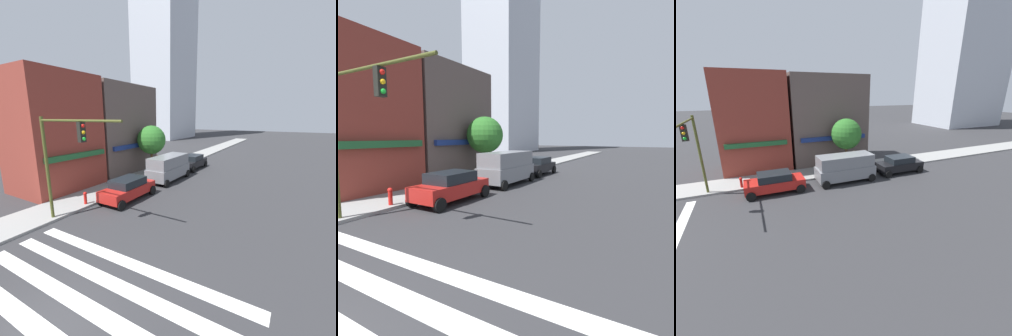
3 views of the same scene
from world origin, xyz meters
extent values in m
plane|color=#2D2D30|center=(0.00, 0.00, 0.00)|extent=(200.00, 200.00, 0.00)
cube|color=silver|center=(0.00, 0.00, 0.00)|extent=(0.58, 10.80, 0.01)
cube|color=silver|center=(1.20, 0.00, 0.00)|extent=(0.58, 10.80, 0.01)
cube|color=silver|center=(2.40, 0.00, 0.00)|extent=(0.58, 10.80, 0.01)
cube|color=silver|center=(3.60, 0.00, 0.00)|extent=(0.58, 10.80, 0.01)
cube|color=maroon|center=(8.53, 11.50, 4.58)|extent=(6.14, 5.00, 9.17)
cube|color=#1E592D|center=(8.53, 8.85, 3.00)|extent=(5.22, 0.30, 0.40)
cube|color=brown|center=(15.85, 11.50, 4.53)|extent=(7.99, 5.00, 9.07)
cube|color=navy|center=(15.85, 8.85, 3.00)|extent=(6.79, 0.30, 0.40)
cube|color=#B2B7C1|center=(54.14, 27.89, 33.53)|extent=(15.81, 11.79, 67.05)
cylinder|color=#474C1E|center=(4.55, 6.40, 2.95)|extent=(0.18, 0.18, 5.90)
cylinder|color=#474C1E|center=(4.55, 3.61, 5.70)|extent=(0.12, 5.58, 0.12)
cube|color=black|center=(4.55, 3.33, 5.18)|extent=(0.32, 0.24, 0.95)
sphere|color=red|center=(4.55, 3.20, 5.47)|extent=(0.18, 0.18, 0.18)
sphere|color=#EAAD14|center=(4.55, 3.20, 5.17)|extent=(0.18, 0.18, 0.18)
sphere|color=green|center=(4.55, 3.20, 4.87)|extent=(0.18, 0.18, 0.18)
cube|color=#B21E19|center=(9.33, 4.70, 0.69)|extent=(4.41, 1.82, 0.70)
cube|color=black|center=(9.33, 4.70, 1.31)|extent=(2.43, 1.67, 0.55)
cylinder|color=black|center=(7.53, 5.60, 0.34)|extent=(0.68, 0.22, 0.68)
cylinder|color=black|center=(7.53, 3.80, 0.34)|extent=(0.68, 0.22, 0.68)
cylinder|color=black|center=(11.12, 5.60, 0.34)|extent=(0.68, 0.22, 0.68)
cylinder|color=black|center=(11.12, 3.80, 0.34)|extent=(0.68, 0.22, 0.68)
cube|color=slate|center=(15.23, 4.70, 0.84)|extent=(5.02, 2.04, 1.00)
cube|color=slate|center=(15.23, 4.70, 1.84)|extent=(4.76, 1.88, 1.00)
cylinder|color=black|center=(13.13, 5.70, 0.34)|extent=(0.68, 0.22, 0.68)
cylinder|color=black|center=(13.13, 3.70, 0.34)|extent=(0.68, 0.22, 0.68)
cylinder|color=black|center=(17.32, 5.70, 0.34)|extent=(0.68, 0.22, 0.68)
cylinder|color=black|center=(17.32, 3.70, 0.34)|extent=(0.68, 0.22, 0.68)
cube|color=black|center=(20.90, 4.70, 0.69)|extent=(4.42, 1.84, 0.70)
cube|color=black|center=(20.90, 4.70, 1.31)|extent=(2.44, 1.68, 0.55)
cylinder|color=black|center=(19.11, 5.60, 0.34)|extent=(0.68, 0.22, 0.68)
cylinder|color=black|center=(19.11, 3.80, 0.34)|extent=(0.68, 0.22, 0.68)
cylinder|color=black|center=(22.69, 5.60, 0.34)|extent=(0.68, 0.22, 0.68)
cylinder|color=black|center=(22.69, 3.80, 0.34)|extent=(0.68, 0.22, 0.68)
cylinder|color=#23232D|center=(17.28, 7.28, 0.57)|extent=(0.26, 0.26, 0.85)
cylinder|color=red|center=(17.28, 7.28, 1.35)|extent=(0.32, 0.32, 0.70)
sphere|color=tan|center=(17.28, 7.28, 1.81)|extent=(0.22, 0.22, 0.22)
cylinder|color=red|center=(6.92, 6.40, 0.47)|extent=(0.20, 0.20, 0.65)
sphere|color=red|center=(6.92, 6.40, 0.87)|extent=(0.24, 0.24, 0.24)
cylinder|color=brown|center=(16.57, 7.50, 1.35)|extent=(0.24, 0.24, 2.40)
sphere|color=#286623|center=(16.57, 7.50, 3.57)|extent=(2.93, 2.93, 2.93)
camera|label=1|loc=(-2.66, -5.51, 5.87)|focal=24.00mm
camera|label=2|loc=(-0.98, -4.56, 3.40)|focal=28.00mm
camera|label=3|loc=(7.89, -12.04, 7.39)|focal=24.00mm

